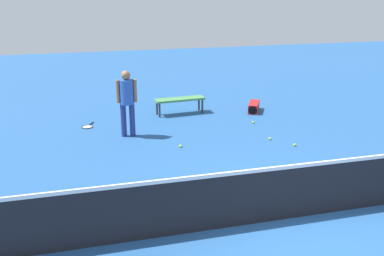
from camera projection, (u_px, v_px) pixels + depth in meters
name	position (u px, v px, depth m)	size (l,w,h in m)	color
ground_plane	(290.00, 218.00, 7.21)	(40.00, 40.00, 0.00)	#265693
court_net	(292.00, 191.00, 7.05)	(10.09, 0.09, 1.07)	#4C4C51
player_near_side	(127.00, 98.00, 10.81)	(0.52, 0.36, 1.70)	navy
tennis_racket_near_player	(88.00, 126.00, 11.81)	(0.42, 0.60, 0.03)	black
tennis_ball_near_player	(295.00, 145.00, 10.41)	(0.07, 0.07, 0.07)	#C6E033
tennis_ball_by_net	(181.00, 146.00, 10.33)	(0.07, 0.07, 0.07)	#C6E033
tennis_ball_midcourt	(253.00, 122.00, 12.12)	(0.07, 0.07, 0.07)	#C6E033
tennis_ball_baseline	(270.00, 139.00, 10.82)	(0.07, 0.07, 0.07)	#C6E033
courtside_bench	(180.00, 100.00, 12.90)	(1.53, 0.52, 0.48)	#4C8C4C
equipment_bag	(254.00, 107.00, 13.20)	(0.62, 0.84, 0.28)	#B21E1E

